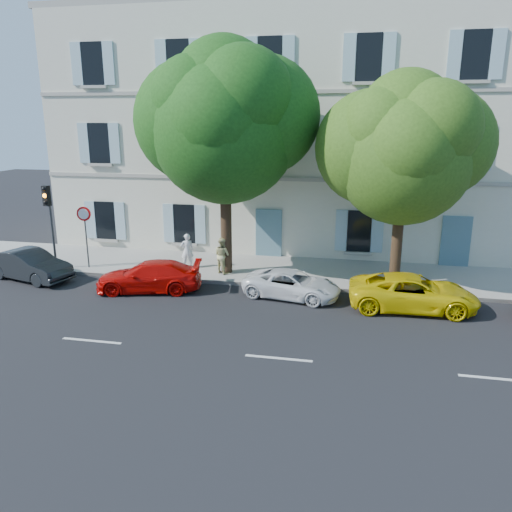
% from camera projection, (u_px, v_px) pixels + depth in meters
% --- Properties ---
extents(ground, '(90.00, 90.00, 0.00)m').
position_uv_depth(ground, '(296.00, 309.00, 18.44)').
color(ground, black).
extents(sidewalk, '(36.00, 4.50, 0.15)m').
position_uv_depth(sidewalk, '(308.00, 272.00, 22.62)').
color(sidewalk, '#A09E96').
rests_on(sidewalk, ground).
extents(kerb, '(36.00, 0.16, 0.16)m').
position_uv_depth(kerb, '(302.00, 287.00, 20.57)').
color(kerb, '#9E998E').
rests_on(kerb, ground).
extents(building, '(28.00, 7.00, 12.00)m').
position_uv_depth(building, '(322.00, 134.00, 26.48)').
color(building, beige).
rests_on(building, ground).
extents(car_dark_sedan, '(4.23, 2.39, 1.32)m').
position_uv_depth(car_dark_sedan, '(30.00, 265.00, 21.67)').
color(car_dark_sedan, black).
rests_on(car_dark_sedan, ground).
extents(car_red_coupe, '(4.50, 2.58, 1.23)m').
position_uv_depth(car_red_coupe, '(149.00, 276.00, 20.28)').
color(car_red_coupe, '#C50905').
rests_on(car_red_coupe, ground).
extents(car_white_coupe, '(4.07, 2.43, 1.06)m').
position_uv_depth(car_white_coupe, '(292.00, 284.00, 19.56)').
color(car_white_coupe, white).
rests_on(car_white_coupe, ground).
extents(car_yellow_supercar, '(4.72, 2.30, 1.29)m').
position_uv_depth(car_yellow_supercar, '(413.00, 293.00, 18.29)').
color(car_yellow_supercar, yellow).
rests_on(car_yellow_supercar, ground).
extents(tree_left, '(6.22, 6.22, 9.64)m').
position_uv_depth(tree_left, '(225.00, 130.00, 20.78)').
color(tree_left, '#3A2819').
rests_on(tree_left, sidewalk).
extents(tree_right, '(5.31, 5.31, 8.18)m').
position_uv_depth(tree_right, '(403.00, 157.00, 19.15)').
color(tree_right, '#3A2819').
rests_on(tree_right, sidewalk).
extents(traffic_light, '(0.34, 0.43, 3.82)m').
position_uv_depth(traffic_light, '(49.00, 209.00, 22.17)').
color(traffic_light, '#383A3D').
rests_on(traffic_light, sidewalk).
extents(road_sign, '(0.66, 0.13, 2.84)m').
position_uv_depth(road_sign, '(85.00, 224.00, 22.60)').
color(road_sign, '#383A3D').
rests_on(road_sign, sidewalk).
extents(pedestrian_a, '(0.69, 0.58, 1.60)m').
position_uv_depth(pedestrian_a, '(187.00, 251.00, 22.89)').
color(pedestrian_a, silver).
rests_on(pedestrian_a, sidewalk).
extents(pedestrian_b, '(0.99, 0.94, 1.62)m').
position_uv_depth(pedestrian_b, '(222.00, 255.00, 22.08)').
color(pedestrian_b, '#C0BB7A').
rests_on(pedestrian_b, sidewalk).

